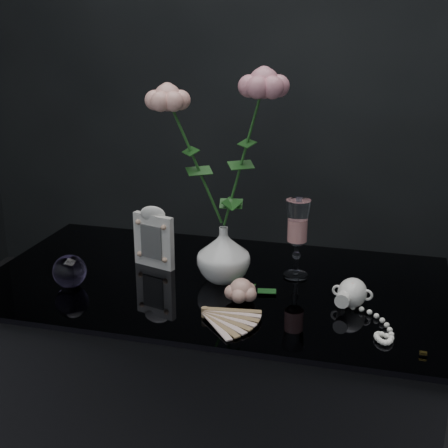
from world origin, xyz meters
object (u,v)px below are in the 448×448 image
(picture_frame, at_px, (154,237))
(pearl_jar, at_px, (352,291))
(paperweight, at_px, (70,271))
(wine_glass, at_px, (297,239))
(vase, at_px, (224,254))
(loose_rose, at_px, (241,290))

(picture_frame, bearing_deg, pearl_jar, 5.51)
(picture_frame, xyz_separation_m, paperweight, (-0.14, -0.16, -0.04))
(wine_glass, height_order, pearl_jar, wine_glass)
(wine_glass, distance_m, paperweight, 0.52)
(paperweight, distance_m, pearl_jar, 0.62)
(vase, height_order, paperweight, vase)
(paperweight, height_order, loose_rose, paperweight)
(loose_rose, bearing_deg, pearl_jar, 29.35)
(vase, relative_size, pearl_jar, 0.58)
(paperweight, xyz_separation_m, loose_rose, (0.39, 0.03, -0.01))
(wine_glass, relative_size, paperweight, 2.46)
(pearl_jar, bearing_deg, wine_glass, 145.11)
(pearl_jar, bearing_deg, paperweight, -166.76)
(pearl_jar, bearing_deg, picture_frame, 175.70)
(vase, xyz_separation_m, pearl_jar, (0.29, -0.06, -0.03))
(vase, bearing_deg, paperweight, -158.51)
(wine_glass, bearing_deg, vase, -157.72)
(wine_glass, bearing_deg, pearl_jar, -41.84)
(paperweight, relative_size, loose_rose, 0.49)
(picture_frame, bearing_deg, vase, 5.50)
(paperweight, height_order, pearl_jar, paperweight)
(picture_frame, distance_m, loose_rose, 0.29)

